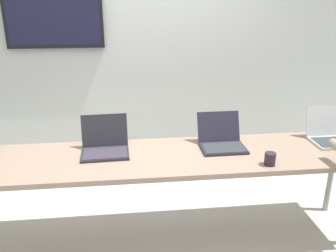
{
  "coord_description": "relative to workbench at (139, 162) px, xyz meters",
  "views": [
    {
      "loc": [
        -0.05,
        -2.44,
        1.9
      ],
      "look_at": [
        0.25,
        0.18,
        0.94
      ],
      "focal_mm": 37.48,
      "sensor_mm": 36.0,
      "label": 1
    }
  ],
  "objects": [
    {
      "name": "ground",
      "position": [
        0.0,
        0.0,
        -0.74
      ],
      "size": [
        8.0,
        8.0,
        0.04
      ],
      "primitive_type": "cube",
      "color": "#B4B2A7"
    },
    {
      "name": "laptop_station_2",
      "position": [
        0.68,
        0.12,
        0.1
      ],
      "size": [
        0.35,
        0.35,
        0.25
      ],
      "color": "#211F2B",
      "rests_on": "workbench"
    },
    {
      "name": "workbench",
      "position": [
        0.0,
        0.0,
        0.0
      ],
      "size": [
        3.74,
        0.7,
        0.77
      ],
      "color": "#89725E",
      "rests_on": "ground"
    },
    {
      "name": "back_wall",
      "position": [
        -0.02,
        1.13,
        0.53
      ],
      "size": [
        8.0,
        0.11,
        2.47
      ],
      "color": "beige",
      "rests_on": "ground"
    },
    {
      "name": "laptop_station_1",
      "position": [
        -0.25,
        0.12,
        0.11
      ],
      "size": [
        0.37,
        0.33,
        0.27
      ],
      "color": "#232428",
      "rests_on": "workbench"
    },
    {
      "name": "laptop_station_3",
      "position": [
        1.62,
        0.13,
        0.11
      ],
      "size": [
        0.35,
        0.34,
        0.27
      ],
      "color": "#B1B5B4",
      "rests_on": "workbench"
    },
    {
      "name": "coffee_mug",
      "position": [
        0.94,
        -0.25,
        0.09
      ],
      "size": [
        0.08,
        0.08,
        0.09
      ],
      "color": "#291E26",
      "rests_on": "workbench"
    }
  ]
}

